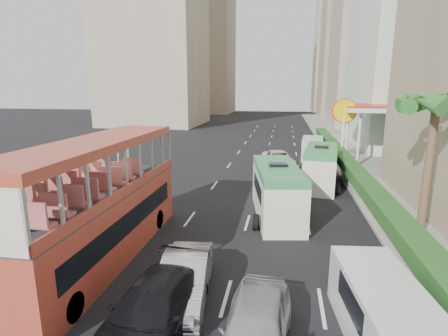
% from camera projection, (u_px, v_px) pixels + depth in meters
% --- Properties ---
extents(ground_plane, '(200.00, 200.00, 0.00)m').
position_uv_depth(ground_plane, '(244.00, 270.00, 13.88)').
color(ground_plane, black).
rests_on(ground_plane, ground).
extents(double_decker_bus, '(2.50, 11.00, 5.06)m').
position_uv_depth(double_decker_bus, '(100.00, 201.00, 14.31)').
color(double_decker_bus, '#B63F2D').
rests_on(double_decker_bus, ground).
extents(car_silver_lane_a, '(2.08, 4.64, 1.48)m').
position_uv_depth(car_silver_lane_a, '(185.00, 297.00, 12.06)').
color(car_silver_lane_a, '#ACAFB3').
rests_on(car_silver_lane_a, ground).
extents(car_black, '(2.66, 5.52, 1.55)m').
position_uv_depth(car_black, '(154.00, 333.00, 10.29)').
color(car_black, black).
rests_on(car_black, ground).
extents(van_asset, '(3.47, 5.71, 1.48)m').
position_uv_depth(van_asset, '(278.00, 167.00, 31.97)').
color(van_asset, silver).
rests_on(van_asset, ground).
extents(minibus_near, '(3.22, 6.79, 2.89)m').
position_uv_depth(minibus_near, '(277.00, 191.00, 19.44)').
color(minibus_near, silver).
rests_on(minibus_near, ground).
extents(minibus_far, '(2.96, 6.64, 2.84)m').
position_uv_depth(minibus_far, '(320.00, 167.00, 25.62)').
color(minibus_far, silver).
rests_on(minibus_far, ground).
extents(panel_van_near, '(2.37, 4.84, 1.86)m').
position_uv_depth(panel_van_near, '(383.00, 314.00, 9.67)').
color(panel_van_near, silver).
rests_on(panel_van_near, ground).
extents(panel_van_far, '(2.45, 5.24, 2.03)m').
position_uv_depth(panel_van_far, '(312.00, 148.00, 36.13)').
color(panel_van_far, silver).
rests_on(panel_van_far, ground).
extents(sidewalk, '(6.00, 120.00, 0.18)m').
position_uv_depth(sidewalk, '(357.00, 157.00, 36.40)').
color(sidewalk, '#99968C').
rests_on(sidewalk, ground).
extents(kerb_wall, '(0.30, 44.00, 1.00)m').
position_uv_depth(kerb_wall, '(348.00, 175.00, 26.16)').
color(kerb_wall, silver).
rests_on(kerb_wall, sidewalk).
extents(hedge, '(1.10, 44.00, 0.70)m').
position_uv_depth(hedge, '(349.00, 164.00, 25.97)').
color(hedge, '#2D6626').
rests_on(hedge, kerb_wall).
extents(palm_tree, '(0.36, 0.36, 6.40)m').
position_uv_depth(palm_tree, '(428.00, 172.00, 15.69)').
color(palm_tree, brown).
rests_on(palm_tree, sidewalk).
extents(shell_station, '(6.50, 8.00, 5.50)m').
position_uv_depth(shell_station, '(374.00, 134.00, 33.72)').
color(shell_station, silver).
rests_on(shell_station, ground).
extents(tower_far_a, '(14.00, 14.00, 44.00)m').
position_uv_depth(tower_far_a, '(353.00, 26.00, 84.98)').
color(tower_far_a, tan).
rests_on(tower_far_a, ground).
extents(tower_far_b, '(14.00, 14.00, 40.00)m').
position_uv_depth(tower_far_b, '(339.00, 45.00, 106.56)').
color(tower_far_b, '#B7A690').
rests_on(tower_far_b, ground).
extents(tower_left_b, '(16.00, 16.00, 46.00)m').
position_uv_depth(tower_left_b, '(204.00, 31.00, 98.87)').
color(tower_left_b, tan).
rests_on(tower_left_b, ground).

